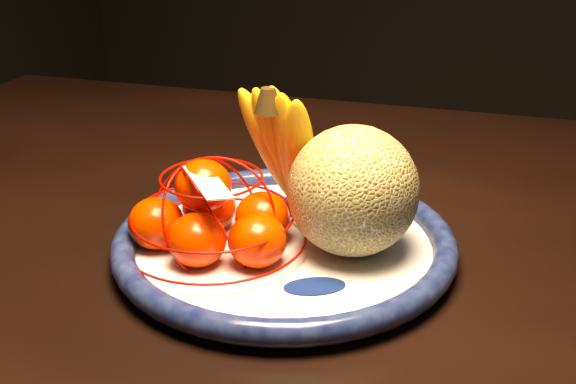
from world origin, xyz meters
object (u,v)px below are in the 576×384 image
at_px(dining_table, 365,285).
at_px(mandarin_bag, 214,219).
at_px(banana_bunch, 287,146).
at_px(fruit_bowl, 284,243).
at_px(cantaloupe, 353,191).

height_order(dining_table, mandarin_bag, mandarin_bag).
relative_size(dining_table, mandarin_bag, 7.82).
xyz_separation_m(banana_bunch, mandarin_bag, (-0.04, -0.09, -0.05)).
bearing_deg(fruit_bowl, mandarin_bag, -150.94).
bearing_deg(mandarin_bag, fruit_bowl, 29.06).
relative_size(cantaloupe, banana_bunch, 0.78).
relative_size(fruit_bowl, mandarin_bag, 1.71).
bearing_deg(banana_bunch, dining_table, 43.88).
distance_m(dining_table, fruit_bowl, 0.16).
relative_size(fruit_bowl, cantaloupe, 2.71).
bearing_deg(dining_table, banana_bunch, -155.96).
xyz_separation_m(dining_table, cantaloupe, (0.01, -0.09, 0.17)).
xyz_separation_m(fruit_bowl, mandarin_bag, (-0.06, -0.04, 0.03)).
bearing_deg(cantaloupe, fruit_bowl, -168.23).
height_order(fruit_bowl, mandarin_bag, mandarin_bag).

